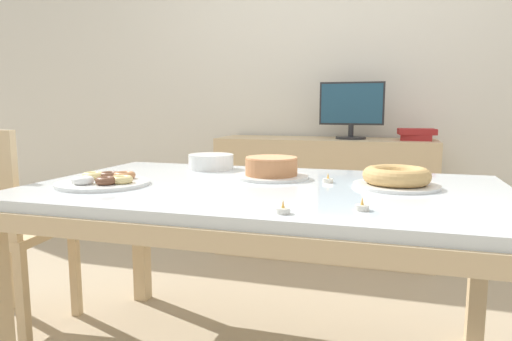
{
  "coord_description": "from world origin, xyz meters",
  "views": [
    {
      "loc": [
        0.44,
        -1.61,
        1.03
      ],
      "look_at": [
        -0.03,
        -0.04,
        0.8
      ],
      "focal_mm": 32.0,
      "sensor_mm": 36.0,
      "label": 1
    }
  ],
  "objects": [
    {
      "name": "sideboard",
      "position": [
        0.0,
        1.5,
        0.41
      ],
      "size": [
        1.46,
        0.44,
        0.82
      ],
      "color": "#D1B284",
      "rests_on": "ground"
    },
    {
      "name": "tealight_near_front",
      "position": [
        0.16,
        -0.43,
        0.75
      ],
      "size": [
        0.04,
        0.04,
        0.04
      ],
      "color": "silver",
      "rests_on": "dining_table"
    },
    {
      "name": "cake_golden_bundt",
      "position": [
        0.46,
        0.1,
        0.77
      ],
      "size": [
        0.31,
        0.31,
        0.07
      ],
      "color": "white",
      "rests_on": "dining_table"
    },
    {
      "name": "cake_chocolate_round",
      "position": [
        -0.03,
        0.18,
        0.78
      ],
      "size": [
        0.3,
        0.3,
        0.09
      ],
      "color": "white",
      "rests_on": "dining_table"
    },
    {
      "name": "tealight_centre",
      "position": [
        0.37,
        -0.33,
        0.75
      ],
      "size": [
        0.04,
        0.04,
        0.04
      ],
      "color": "silver",
      "rests_on": "dining_table"
    },
    {
      "name": "pastry_platter",
      "position": [
        -0.58,
        -0.17,
        0.76
      ],
      "size": [
        0.34,
        0.34,
        0.04
      ],
      "color": "white",
      "rests_on": "dining_table"
    },
    {
      "name": "tealight_right_edge",
      "position": [
        0.21,
        0.13,
        0.75
      ],
      "size": [
        0.04,
        0.04,
        0.04
      ],
      "color": "silver",
      "rests_on": "dining_table"
    },
    {
      "name": "plate_stack",
      "position": [
        -0.37,
        0.36,
        0.78
      ],
      "size": [
        0.21,
        0.21,
        0.07
      ],
      "color": "white",
      "rests_on": "dining_table"
    },
    {
      "name": "book_stack",
      "position": [
        0.59,
        1.5,
        0.86
      ],
      "size": [
        0.24,
        0.2,
        0.07
      ],
      "color": "maroon",
      "rests_on": "sideboard"
    },
    {
      "name": "tealight_near_cakes",
      "position": [
        0.37,
        0.31,
        0.75
      ],
      "size": [
        0.04,
        0.04,
        0.04
      ],
      "color": "silver",
      "rests_on": "dining_table"
    },
    {
      "name": "wall_back",
      "position": [
        0.0,
        1.8,
        1.3
      ],
      "size": [
        8.0,
        0.1,
        2.6
      ],
      "primitive_type": "cube",
      "color": "silver",
      "rests_on": "ground"
    },
    {
      "name": "computer_monitor",
      "position": [
        0.17,
        1.5,
        1.01
      ],
      "size": [
        0.42,
        0.2,
        0.38
      ],
      "color": "#262628",
      "rests_on": "sideboard"
    },
    {
      "name": "dining_table",
      "position": [
        0.0,
        0.0,
        0.66
      ],
      "size": [
        1.76,
        1.05,
        0.74
      ],
      "color": "silver",
      "rests_on": "ground"
    }
  ]
}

